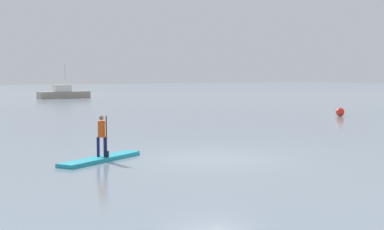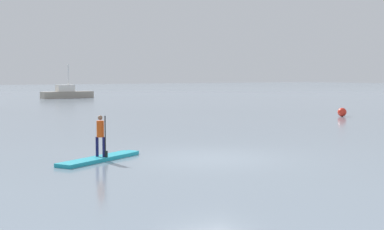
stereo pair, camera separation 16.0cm
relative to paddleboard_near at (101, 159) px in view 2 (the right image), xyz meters
name	(u,v)px [view 2 (the right image)]	position (x,y,z in m)	size (l,w,h in m)	color
ground_plane	(210,159)	(2.75, -1.38, -0.05)	(240.00, 240.00, 0.00)	gray
paddleboard_near	(101,159)	(0.00, 0.00, 0.00)	(2.97, 1.83, 0.10)	#1E9EB2
paddler_child_solo	(101,134)	(0.00, -0.01, 0.70)	(0.27, 0.37, 1.15)	#19194C
fishing_boat_green_midground	(67,93)	(13.59, 39.99, 0.43)	(5.37, 1.56, 3.43)	#9E9384
mooring_buoy_near	(342,112)	(18.08, 7.68, 0.20)	(0.50, 0.50, 0.50)	red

